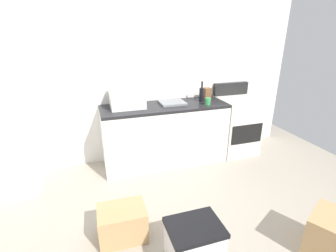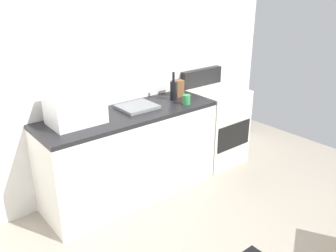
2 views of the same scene
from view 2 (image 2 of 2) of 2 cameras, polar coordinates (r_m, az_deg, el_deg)
wall_back at (r=3.49m, az=-13.94°, el=8.81°), size 5.00×0.10×2.60m
kitchen_counter at (r=3.62m, az=-6.01°, el=-4.50°), size 1.80×0.60×0.90m
stove_oven at (r=4.34m, az=7.48°, el=0.26°), size 0.60×0.61×1.10m
microwave at (r=3.22m, az=-14.64°, el=2.70°), size 0.46×0.34×0.27m
sink_basin at (r=3.55m, az=-4.97°, el=3.10°), size 0.36×0.32×0.03m
wine_bottle at (r=3.77m, az=0.87°, el=5.83°), size 0.07×0.07×0.30m
coffee_mug at (r=3.65m, az=2.98°, el=4.26°), size 0.08×0.08×0.10m
knife_block at (r=3.91m, az=1.61°, el=6.10°), size 0.10×0.10×0.18m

